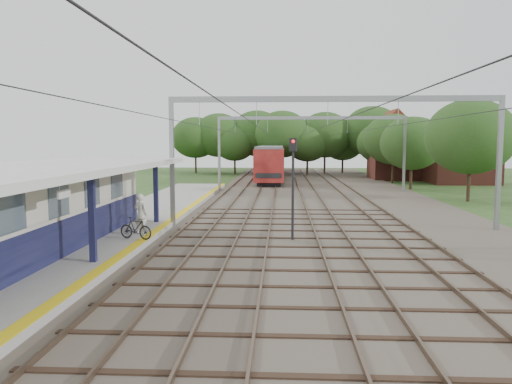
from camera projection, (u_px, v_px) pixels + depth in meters
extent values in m
plane|color=#2D4C1E|center=(245.00, 340.00, 11.66)|extent=(160.00, 160.00, 0.00)
cube|color=#473D33|center=(320.00, 198.00, 41.26)|extent=(18.00, 90.00, 0.10)
cube|color=gray|center=(121.00, 228.00, 25.95)|extent=(5.00, 52.00, 0.35)
cube|color=yellow|center=(164.00, 225.00, 25.81)|extent=(0.45, 52.00, 0.01)
cube|color=beige|center=(24.00, 210.00, 18.88)|extent=(3.20, 18.00, 3.40)
cube|color=#12143A|center=(67.00, 237.00, 18.89)|extent=(0.06, 18.00, 1.40)
cube|color=slate|center=(66.00, 197.00, 18.74)|extent=(0.05, 16.00, 1.30)
cube|color=#12143A|center=(92.00, 217.00, 17.74)|extent=(0.22, 0.22, 3.20)
cube|color=#12143A|center=(156.00, 192.00, 26.68)|extent=(0.22, 0.22, 3.20)
cube|color=silver|center=(38.00, 169.00, 17.67)|extent=(6.40, 20.00, 0.24)
cube|color=white|center=(64.00, 194.00, 15.65)|extent=(0.06, 0.85, 0.26)
cube|color=brown|center=(221.00, 196.00, 41.68)|extent=(0.07, 88.00, 0.15)
cube|color=brown|center=(238.00, 196.00, 41.60)|extent=(0.07, 88.00, 0.15)
cube|color=brown|center=(257.00, 196.00, 41.52)|extent=(0.07, 88.00, 0.15)
cube|color=brown|center=(274.00, 196.00, 41.45)|extent=(0.07, 88.00, 0.15)
cube|color=brown|center=(302.00, 196.00, 41.33)|extent=(0.07, 88.00, 0.15)
cube|color=brown|center=(319.00, 196.00, 41.25)|extent=(0.07, 88.00, 0.15)
cube|color=brown|center=(345.00, 196.00, 41.14)|extent=(0.07, 88.00, 0.15)
cube|color=brown|center=(363.00, 196.00, 41.07)|extent=(0.07, 88.00, 0.15)
cube|color=gray|center=(172.00, 163.00, 26.48)|extent=(0.22, 0.22, 7.00)
cube|color=gray|center=(499.00, 164.00, 25.60)|extent=(0.22, 0.22, 7.00)
cube|color=gray|center=(334.00, 99.00, 25.71)|extent=(17.00, 0.20, 0.30)
cube|color=gray|center=(219.00, 154.00, 46.36)|extent=(0.22, 0.22, 7.00)
cube|color=gray|center=(404.00, 155.00, 45.47)|extent=(0.22, 0.22, 7.00)
cube|color=gray|center=(311.00, 118.00, 45.58)|extent=(17.00, 0.20, 0.30)
cylinder|color=black|center=(229.00, 132.00, 41.11)|extent=(0.02, 88.00, 0.02)
cylinder|color=black|center=(266.00, 132.00, 40.96)|extent=(0.02, 88.00, 0.02)
cylinder|color=black|center=(311.00, 132.00, 40.76)|extent=(0.02, 88.00, 0.02)
cylinder|color=black|center=(355.00, 131.00, 40.58)|extent=(0.02, 88.00, 0.02)
cylinder|color=#382619|center=(208.00, 164.00, 72.66)|extent=(0.28, 0.28, 2.88)
ellipsoid|color=#203E16|center=(207.00, 140.00, 72.31)|extent=(6.72, 6.72, 5.76)
cylinder|color=#382619|center=(250.00, 165.00, 74.35)|extent=(0.28, 0.28, 2.52)
ellipsoid|color=#203E16|center=(249.00, 144.00, 74.04)|extent=(5.88, 5.88, 5.04)
cylinder|color=#382619|center=(290.00, 163.00, 71.02)|extent=(0.28, 0.28, 3.24)
ellipsoid|color=#203E16|center=(290.00, 136.00, 70.63)|extent=(7.56, 7.56, 6.48)
cylinder|color=#382619|center=(331.00, 165.00, 72.73)|extent=(0.28, 0.28, 2.70)
ellipsoid|color=#203E16|center=(331.00, 142.00, 72.40)|extent=(6.30, 6.30, 5.40)
cylinder|color=#382619|center=(422.00, 177.00, 48.55)|extent=(0.28, 0.28, 2.52)
ellipsoid|color=#203E16|center=(423.00, 145.00, 48.24)|extent=(5.88, 5.88, 5.04)
cylinder|color=#382619|center=(392.00, 167.00, 64.40)|extent=(0.28, 0.28, 2.88)
ellipsoid|color=#203E16|center=(392.00, 140.00, 64.06)|extent=(6.72, 6.72, 5.76)
cube|color=brown|center=(461.00, 163.00, 56.06)|extent=(7.00, 6.00, 4.50)
cube|color=maroon|center=(462.00, 135.00, 55.75)|extent=(4.99, 6.12, 4.99)
cube|color=brown|center=(403.00, 159.00, 62.26)|extent=(8.00, 6.00, 5.00)
cube|color=maroon|center=(404.00, 132.00, 61.92)|extent=(5.52, 6.12, 5.52)
imported|color=white|center=(141.00, 214.00, 23.04)|extent=(0.83, 0.71, 1.92)
imported|color=black|center=(136.00, 228.00, 22.01)|extent=(1.69, 0.98, 0.98)
cube|color=black|center=(271.00, 178.00, 59.55)|extent=(2.47, 17.60, 0.44)
cube|color=maroon|center=(271.00, 162.00, 59.36)|extent=(3.08, 19.13, 3.38)
cube|color=black|center=(271.00, 159.00, 59.32)|extent=(3.12, 17.60, 0.96)
cube|color=slate|center=(271.00, 147.00, 59.18)|extent=(2.84, 19.13, 0.28)
cube|color=black|center=(273.00, 170.00, 79.16)|extent=(2.47, 17.60, 0.44)
cube|color=maroon|center=(274.00, 157.00, 78.97)|extent=(3.08, 19.13, 3.38)
cube|color=black|center=(274.00, 155.00, 78.93)|extent=(3.12, 17.60, 0.96)
cube|color=slate|center=(274.00, 146.00, 78.79)|extent=(2.84, 19.13, 0.28)
cylinder|color=black|center=(293.00, 195.00, 23.01)|extent=(0.15, 0.15, 4.41)
cube|color=black|center=(293.00, 145.00, 22.78)|extent=(0.37, 0.28, 0.61)
sphere|color=red|center=(293.00, 141.00, 22.67)|extent=(0.15, 0.15, 0.15)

